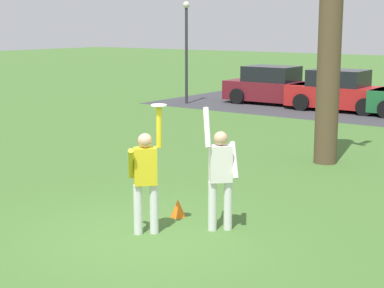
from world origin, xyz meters
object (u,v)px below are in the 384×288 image
at_px(person_catcher, 145,175).
at_px(parked_car_maroon, 274,87).
at_px(bare_tree_tall, 331,25).
at_px(person_defender, 220,172).
at_px(lamppost_by_lot, 186,42).
at_px(frisbee_disc, 159,105).
at_px(field_cone_orange, 178,208).
at_px(parked_car_red, 341,92).

height_order(person_catcher, parked_car_maroon, person_catcher).
bearing_deg(bare_tree_tall, parked_car_maroon, 125.21).
bearing_deg(person_defender, lamppost_by_lot, -96.44).
height_order(frisbee_disc, bare_tree_tall, bare_tree_tall).
bearing_deg(person_defender, frisbee_disc, -0.00).
xyz_separation_m(bare_tree_tall, field_cone_orange, (-0.27, -5.61, -3.16)).
distance_m(frisbee_disc, parked_car_red, 16.05).
bearing_deg(parked_car_red, field_cone_orange, -78.98).
bearing_deg(parked_car_red, person_defender, -75.52).
height_order(person_defender, field_cone_orange, person_defender).
bearing_deg(lamppost_by_lot, bare_tree_tall, -37.12).
relative_size(person_catcher, parked_car_red, 0.50).
bearing_deg(person_defender, parked_car_red, -119.04).
relative_size(parked_car_maroon, field_cone_orange, 12.95).
bearing_deg(lamppost_by_lot, person_defender, -51.52).
xyz_separation_m(parked_car_maroon, parked_car_red, (3.14, -0.31, 0.00)).
bearing_deg(person_catcher, lamppost_by_lot, 79.45).
xyz_separation_m(parked_car_red, bare_tree_tall, (3.52, -9.13, 2.59)).
xyz_separation_m(lamppost_by_lot, field_cone_orange, (9.43, -12.96, -2.43)).
xyz_separation_m(bare_tree_tall, lamppost_by_lot, (-9.71, 7.34, -0.73)).
bearing_deg(person_catcher, field_cone_orange, 52.25).
bearing_deg(parked_car_maroon, field_cone_orange, -68.41).
bearing_deg(parked_car_maroon, frisbee_disc, -68.65).
height_order(person_catcher, lamppost_by_lot, lamppost_by_lot).
bearing_deg(frisbee_disc, bare_tree_tall, 90.12).
xyz_separation_m(person_catcher, lamppost_by_lot, (-9.56, 13.97, 1.60)).
bearing_deg(field_cone_orange, lamppost_by_lot, 126.05).
relative_size(frisbee_disc, lamppost_by_lot, 0.06).
relative_size(bare_tree_tall, lamppost_by_lot, 1.70).
distance_m(parked_car_maroon, field_cone_orange, 16.36).
bearing_deg(parked_car_red, bare_tree_tall, -70.31).
relative_size(person_catcher, bare_tree_tall, 0.29).
bearing_deg(parked_car_red, frisbee_disc, -78.64).
xyz_separation_m(person_defender, parked_car_red, (-4.24, 14.90, -0.25)).
bearing_deg(field_cone_orange, bare_tree_tall, 87.21).
relative_size(person_catcher, parked_car_maroon, 0.50).
bearing_deg(person_defender, person_catcher, -0.00).
distance_m(parked_car_red, bare_tree_tall, 10.12).
relative_size(person_catcher, frisbee_disc, 8.46).
distance_m(person_catcher, parked_car_red, 16.12).
distance_m(person_defender, field_cone_orange, 1.30).
xyz_separation_m(person_defender, frisbee_disc, (-0.70, -0.70, 1.11)).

